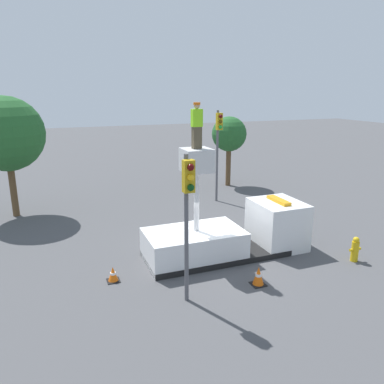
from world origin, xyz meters
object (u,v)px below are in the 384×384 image
(tree_left_bg, at_px, (229,135))
(worker, at_px, (197,126))
(fire_hydrant, at_px, (355,249))
(tree_right_bg, at_px, (6,134))
(traffic_cone_rear, at_px, (113,275))
(traffic_light_pole, at_px, (188,201))
(traffic_cone_curbside, at_px, (258,276))
(bucket_truck, at_px, (229,235))
(traffic_light_across, at_px, (218,138))

(tree_left_bg, bearing_deg, worker, -122.34)
(fire_hydrant, distance_m, tree_right_bg, 18.03)
(worker, xyz_separation_m, traffic_cone_rear, (-3.56, -0.61, -5.27))
(traffic_light_pole, bearing_deg, traffic_cone_curbside, 3.36)
(bucket_truck, xyz_separation_m, traffic_light_across, (2.83, 7.30, 3.11))
(traffic_cone_curbside, bearing_deg, tree_right_bg, 126.77)
(bucket_truck, bearing_deg, traffic_cone_curbside, -94.23)
(fire_hydrant, bearing_deg, bucket_truck, 150.94)
(traffic_cone_rear, bearing_deg, tree_right_bg, 111.94)
(traffic_cone_curbside, distance_m, tree_left_bg, 15.01)
(bucket_truck, bearing_deg, traffic_light_pole, -135.49)
(worker, bearing_deg, bucket_truck, 0.00)
(worker, xyz_separation_m, tree_left_bg, (6.82, 10.77, -1.81))
(fire_hydrant, height_order, traffic_cone_curbside, fire_hydrant)
(bucket_truck, height_order, traffic_light_across, traffic_light_across)
(fire_hydrant, height_order, tree_left_bg, tree_left_bg)
(traffic_light_across, height_order, traffic_cone_rear, traffic_light_across)
(traffic_cone_rear, xyz_separation_m, tree_left_bg, (10.38, 11.38, 3.46))
(traffic_light_across, relative_size, tree_left_bg, 1.13)
(traffic_light_pole, relative_size, tree_right_bg, 0.76)
(traffic_cone_rear, distance_m, tree_right_bg, 11.07)
(traffic_cone_rear, xyz_separation_m, tree_right_bg, (-3.81, 9.46, 4.30))
(traffic_light_pole, distance_m, traffic_cone_rear, 4.53)
(traffic_light_pole, height_order, traffic_cone_curbside, traffic_light_pole)
(traffic_cone_curbside, relative_size, tree_left_bg, 0.14)
(worker, bearing_deg, tree_right_bg, 129.79)
(tree_left_bg, distance_m, tree_right_bg, 14.35)
(traffic_cone_curbside, relative_size, tree_right_bg, 0.11)
(fire_hydrant, bearing_deg, tree_left_bg, 86.63)
(worker, xyz_separation_m, traffic_cone_curbside, (1.32, -2.78, -5.20))
(tree_left_bg, bearing_deg, traffic_light_across, -125.45)
(bucket_truck, height_order, traffic_light_pole, traffic_light_pole)
(bucket_truck, relative_size, traffic_light_across, 1.24)
(fire_hydrant, bearing_deg, traffic_light_pole, -176.71)
(traffic_light_pole, relative_size, traffic_cone_curbside, 7.08)
(bucket_truck, xyz_separation_m, traffic_cone_rear, (-5.08, -0.61, -0.62))
(traffic_light_across, xyz_separation_m, traffic_cone_curbside, (-3.03, -10.08, -3.66))
(traffic_cone_curbside, height_order, tree_right_bg, tree_right_bg)
(traffic_cone_curbside, bearing_deg, traffic_light_pole, -176.64)
(fire_hydrant, bearing_deg, traffic_light_across, 99.76)
(traffic_cone_curbside, bearing_deg, traffic_cone_rear, 156.06)
(traffic_cone_rear, relative_size, tree_right_bg, 0.09)
(worker, xyz_separation_m, traffic_light_pole, (-1.47, -2.94, -2.00))
(traffic_light_pole, distance_m, traffic_cone_curbside, 4.24)
(traffic_light_pole, distance_m, fire_hydrant, 8.10)
(tree_left_bg, bearing_deg, bucket_truck, -116.18)
(traffic_light_pole, relative_size, traffic_cone_rear, 8.83)
(bucket_truck, height_order, tree_left_bg, tree_left_bg)
(bucket_truck, distance_m, worker, 4.90)
(bucket_truck, relative_size, traffic_cone_rear, 12.47)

